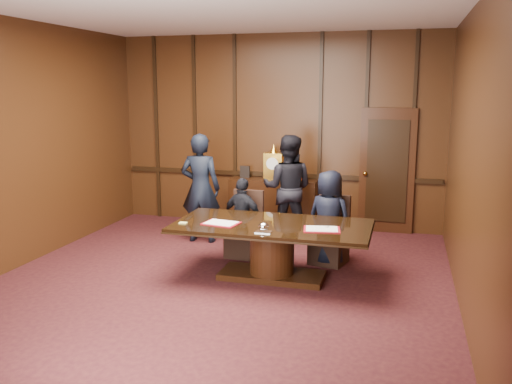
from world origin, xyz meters
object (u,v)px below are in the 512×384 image
signatory_left (243,218)px  witness_left (201,188)px  sideboard (273,201)px  conference_table (272,242)px  witness_right (288,188)px  signatory_right (329,218)px

signatory_left → witness_left: witness_left is taller
sideboard → conference_table: bearing=-76.7°
conference_table → signatory_left: signatory_left is taller
witness_left → witness_right: bearing=-165.7°
signatory_left → witness_right: witness_right is taller
sideboard → witness_left: 1.61m
witness_right → conference_table: bearing=94.2°
signatory_left → witness_left: bearing=-16.3°
signatory_right → witness_left: bearing=3.8°
witness_left → witness_right: 1.45m
signatory_right → witness_left: witness_left is taller
sideboard → conference_table: sideboard is taller
witness_right → sideboard: bearing=-62.5°
signatory_right → witness_right: bearing=-32.6°
conference_table → witness_left: witness_left is taller
conference_table → signatory_left: (-0.65, 0.80, 0.10)m
sideboard → signatory_left: size_ratio=1.31×
conference_table → witness_right: witness_right is taller
sideboard → signatory_right: 2.27m
sideboard → witness_right: witness_right is taller
sideboard → signatory_right: (1.28, -1.87, 0.21)m
sideboard → witness_right: 0.97m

